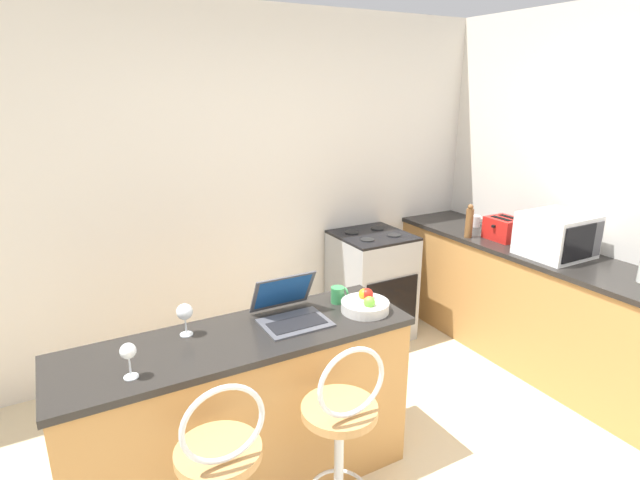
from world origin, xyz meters
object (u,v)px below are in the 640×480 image
(microwave, at_px, (557,235))
(wine_glass_tall, at_px, (128,353))
(toaster, at_px, (504,228))
(laptop, at_px, (290,309))
(stove_range, at_px, (371,285))
(mug_white, at_px, (476,221))
(mug_green, at_px, (338,295))
(pepper_mill, at_px, (469,222))
(fruit_bowl, at_px, (365,305))
(wine_glass_short, at_px, (185,313))
(bar_stool_far, at_px, (341,449))

(microwave, bearing_deg, wine_glass_tall, -176.59)
(toaster, bearing_deg, laptop, -167.50)
(stove_range, height_order, wine_glass_tall, wine_glass_tall)
(mug_white, relative_size, mug_green, 1.08)
(laptop, xyz_separation_m, pepper_mill, (1.87, 0.63, 0.07))
(fruit_bowl, height_order, mug_white, fruit_bowl)
(microwave, bearing_deg, stove_range, 127.70)
(stove_range, distance_m, wine_glass_short, 2.09)
(mug_white, bearing_deg, bar_stool_far, -147.64)
(wine_glass_short, bearing_deg, bar_stool_far, -51.87)
(microwave, height_order, wine_glass_short, microwave)
(fruit_bowl, distance_m, wine_glass_tall, 1.20)
(laptop, relative_size, mug_white, 3.33)
(bar_stool_far, height_order, wine_glass_tall, wine_glass_tall)
(stove_range, distance_m, fruit_bowl, 1.53)
(bar_stool_far, bearing_deg, mug_green, 60.48)
(wine_glass_short, bearing_deg, stove_range, 28.90)
(wine_glass_tall, height_order, wine_glass_short, wine_glass_short)
(microwave, bearing_deg, mug_green, 178.17)
(bar_stool_far, relative_size, mug_green, 11.11)
(laptop, bearing_deg, wine_glass_tall, -168.15)
(mug_white, bearing_deg, pepper_mill, -144.43)
(fruit_bowl, bearing_deg, laptop, 165.12)
(pepper_mill, distance_m, mug_white, 0.37)
(pepper_mill, distance_m, wine_glass_tall, 2.79)
(mug_green, relative_size, wine_glass_short, 0.58)
(toaster, bearing_deg, fruit_bowl, -161.40)
(microwave, bearing_deg, bar_stool_far, -165.39)
(fruit_bowl, distance_m, mug_white, 2.00)
(fruit_bowl, xyz_separation_m, wine_glass_tall, (-1.20, -0.06, 0.08))
(laptop, relative_size, wine_glass_short, 2.08)
(bar_stool_far, height_order, stove_range, bar_stool_far)
(pepper_mill, height_order, mug_green, pepper_mill)
(mug_white, bearing_deg, laptop, -158.83)
(bar_stool_far, bearing_deg, mug_white, 32.36)
(bar_stool_far, relative_size, toaster, 4.18)
(bar_stool_far, distance_m, mug_white, 2.61)
(laptop, distance_m, wine_glass_short, 0.52)
(fruit_bowl, xyz_separation_m, mug_white, (1.76, 0.94, 0.01))
(laptop, xyz_separation_m, wine_glass_tall, (-0.81, -0.17, 0.06))
(mug_green, bearing_deg, laptop, -169.72)
(bar_stool_far, xyz_separation_m, stove_range, (1.27, 1.61, -0.04))
(fruit_bowl, height_order, wine_glass_short, wine_glass_short)
(stove_range, bearing_deg, pepper_mill, -35.61)
(bar_stool_far, relative_size, wine_glass_tall, 6.63)
(stove_range, relative_size, pepper_mill, 3.31)
(toaster, xyz_separation_m, stove_range, (-0.82, 0.60, -0.53))
(mug_green, bearing_deg, wine_glass_short, 177.96)
(toaster, distance_m, wine_glass_short, 2.61)
(microwave, xyz_separation_m, toaster, (-0.00, 0.46, -0.06))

